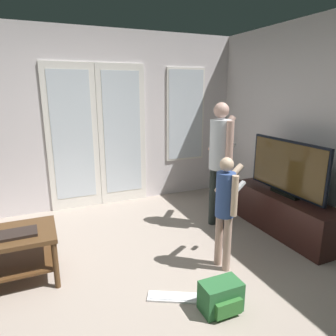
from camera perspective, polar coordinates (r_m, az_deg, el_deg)
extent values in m
cube|color=#A29285|center=(2.78, -11.34, -24.35)|extent=(5.36, 4.77, 0.02)
cube|color=silver|center=(4.53, -18.60, 8.16)|extent=(5.36, 0.06, 2.54)
cube|color=white|center=(4.52, -17.44, 5.08)|extent=(0.72, 0.02, 2.11)
cube|color=silver|center=(4.50, -17.47, 5.68)|extent=(0.56, 0.01, 1.81)
cube|color=white|center=(4.65, -8.55, 5.84)|extent=(0.72, 0.02, 2.11)
cube|color=silver|center=(4.63, -8.53, 6.42)|extent=(0.56, 0.01, 1.81)
cube|color=white|center=(4.99, 3.32, 9.88)|extent=(0.66, 0.02, 1.47)
cube|color=silver|center=(4.98, 3.39, 9.86)|extent=(0.60, 0.01, 1.41)
cube|color=#50341C|center=(3.11, -28.80, -11.31)|extent=(0.90, 0.56, 0.04)
cube|color=#4F3118|center=(3.24, -28.14, -15.99)|extent=(0.82, 0.48, 0.02)
cylinder|color=#50341C|center=(2.98, -20.29, -16.73)|extent=(0.05, 0.05, 0.44)
cylinder|color=#50341C|center=(3.41, -20.83, -12.59)|extent=(0.05, 0.05, 0.44)
cube|color=#331915|center=(4.04, 20.68, -7.95)|extent=(0.42, 1.50, 0.48)
cube|color=black|center=(3.59, 28.96, -11.37)|extent=(0.36, 0.02, 0.27)
cube|color=black|center=(3.95, 21.01, -4.48)|extent=(0.08, 0.40, 0.04)
cube|color=black|center=(3.86, 21.47, 0.23)|extent=(0.04, 1.15, 0.63)
cube|color=#4C3819|center=(3.84, 21.26, 0.21)|extent=(0.00, 1.10, 0.58)
cylinder|color=#232A27|center=(3.85, 10.08, -5.92)|extent=(0.11, 0.11, 0.77)
cylinder|color=#232A27|center=(3.97, 8.50, -5.22)|extent=(0.11, 0.11, 0.77)
cylinder|color=silver|center=(3.73, 9.71, 4.34)|extent=(0.25, 0.25, 0.60)
sphere|color=#D2A494|center=(3.68, 9.99, 10.64)|extent=(0.18, 0.18, 0.18)
cylinder|color=#D2A494|center=(3.60, 11.48, 4.43)|extent=(0.09, 0.09, 0.53)
cylinder|color=#D2A494|center=(3.96, 10.10, 6.35)|extent=(0.42, 0.14, 0.46)
cube|color=white|center=(4.11, 11.82, 3.70)|extent=(0.12, 0.06, 0.13)
cylinder|color=tan|center=(3.07, 11.02, -13.87)|extent=(0.08, 0.08, 0.55)
cylinder|color=tan|center=(3.14, 9.51, -13.05)|extent=(0.08, 0.08, 0.55)
cylinder|color=#37518F|center=(2.91, 10.69, -4.93)|extent=(0.18, 0.18, 0.43)
sphere|color=#D4B191|center=(2.82, 10.97, 0.68)|extent=(0.13, 0.13, 0.13)
cylinder|color=#D4B191|center=(2.82, 12.37, -5.15)|extent=(0.06, 0.06, 0.38)
cylinder|color=#D4B191|center=(3.06, 11.40, -1.92)|extent=(0.35, 0.11, 0.27)
cube|color=white|center=(3.20, 13.33, -3.37)|extent=(0.14, 0.06, 0.11)
cube|color=#2B6836|center=(2.66, 9.85, -22.61)|extent=(0.32, 0.19, 0.25)
cube|color=#327030|center=(2.60, 11.36, -24.48)|extent=(0.23, 0.04, 0.12)
cube|color=white|center=(2.80, 1.04, -23.08)|extent=(0.45, 0.32, 0.02)
cube|color=silver|center=(2.80, 1.04, -22.90)|extent=(0.40, 0.27, 0.00)
cube|color=black|center=(3.03, -26.39, -10.95)|extent=(0.33, 0.22, 0.03)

